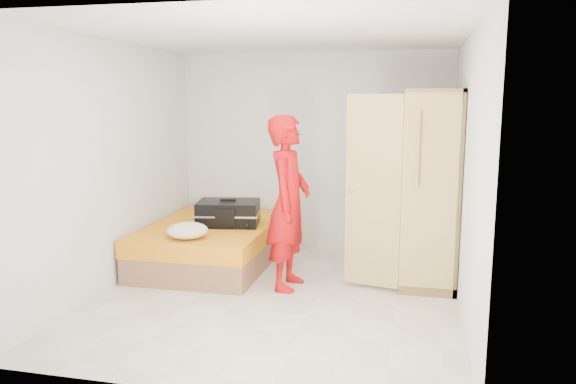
% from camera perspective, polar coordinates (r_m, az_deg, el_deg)
% --- Properties ---
extents(room, '(4.00, 4.02, 2.60)m').
position_cam_1_polar(room, '(5.56, -1.11, 2.21)').
color(room, beige).
rests_on(room, ground).
extents(bed, '(1.42, 2.02, 0.50)m').
position_cam_1_polar(bed, '(6.93, -7.73, -5.23)').
color(bed, '#976344').
rests_on(bed, ground).
extents(wardrobe, '(1.16, 1.20, 2.10)m').
position_cam_1_polar(wardrobe, '(6.30, 13.79, 0.04)').
color(wardrobe, '#DEBA6C').
rests_on(wardrobe, ground).
extents(person, '(0.47, 0.69, 1.84)m').
position_cam_1_polar(person, '(5.90, 0.06, -1.10)').
color(person, red).
rests_on(person, ground).
extents(suitcase, '(0.82, 0.66, 0.32)m').
position_cam_1_polar(suitcase, '(6.77, -6.08, -2.14)').
color(suitcase, black).
rests_on(suitcase, bed).
extents(round_cushion, '(0.45, 0.45, 0.17)m').
position_cam_1_polar(round_cushion, '(6.21, -10.18, -3.87)').
color(round_cushion, silver).
rests_on(round_cushion, bed).
extents(pillow, '(0.53, 0.29, 0.09)m').
position_cam_1_polar(pillow, '(7.63, -5.23, -1.51)').
color(pillow, silver).
rests_on(pillow, bed).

